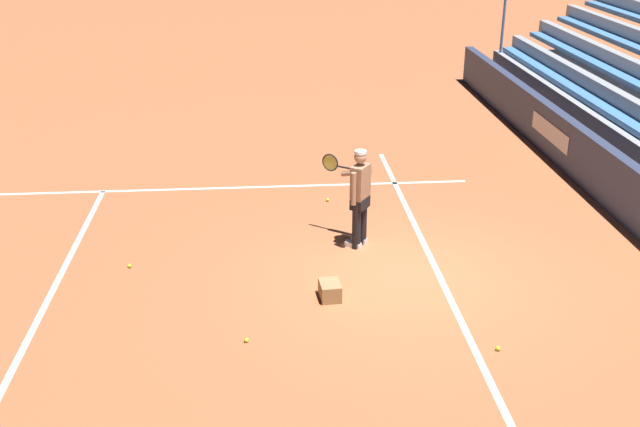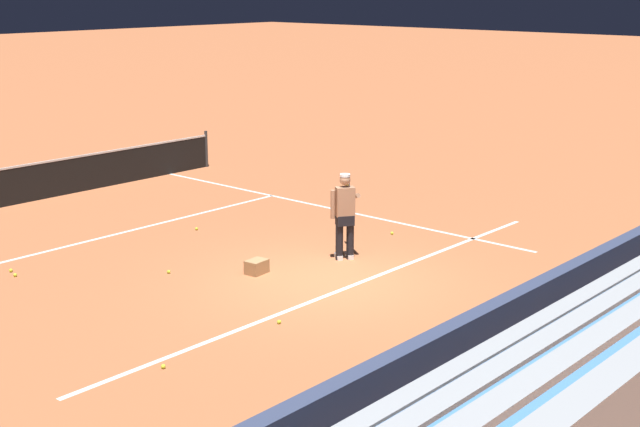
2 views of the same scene
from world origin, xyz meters
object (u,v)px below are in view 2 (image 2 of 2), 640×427
object	(u,v)px
tennis_ball_toward_net	(11,270)
tennis_ball_near_player	(279,322)
tennis_ball_stray_back	(169,272)
tennis_ball_far_left	(163,366)
tennis_ball_by_box	(197,229)
tennis_ball_far_right	(15,275)
tennis_player	(345,215)
ball_box_cardboard	(257,267)
tennis_ball_on_baseline	(392,233)
tennis_net	(41,180)

from	to	relation	value
tennis_ball_toward_net	tennis_ball_near_player	distance (m)	5.81
tennis_ball_stray_back	tennis_ball_far_left	bearing A→B (deg)	-130.20
tennis_ball_by_box	tennis_ball_far_left	distance (m)	7.30
tennis_ball_far_right	tennis_ball_near_player	xyz separation A→B (m)	(1.54, -5.31, 0.00)
tennis_ball_far_right	tennis_ball_near_player	distance (m)	5.53
tennis_player	ball_box_cardboard	world-z (taller)	tennis_player
tennis_ball_on_baseline	tennis_ball_near_player	distance (m)	5.67
tennis_ball_toward_net	ball_box_cardboard	bearing A→B (deg)	-49.45
ball_box_cardboard	tennis_ball_near_player	distance (m)	2.62
tennis_ball_by_box	tennis_ball_toward_net	world-z (taller)	same
tennis_ball_toward_net	tennis_net	xyz separation A→B (m)	(3.60, 4.74, 0.46)
tennis_ball_on_baseline	tennis_ball_stray_back	bearing A→B (deg)	162.60
tennis_ball_stray_back	tennis_net	world-z (taller)	tennis_net
tennis_player	tennis_net	bearing A→B (deg)	97.74
tennis_ball_on_baseline	tennis_ball_far_right	bearing A→B (deg)	153.03
ball_box_cardboard	tennis_ball_far_right	xyz separation A→B (m)	(-3.11, 3.22, -0.10)
tennis_ball_by_box	tennis_ball_stray_back	world-z (taller)	same
tennis_player	tennis_ball_stray_back	distance (m)	3.56
tennis_player	tennis_ball_toward_net	size ratio (longest dim) A/B	25.98
ball_box_cardboard	tennis_ball_on_baseline	xyz separation A→B (m)	(3.81, -0.31, -0.10)
tennis_ball_far_left	tennis_ball_stray_back	xyz separation A→B (m)	(2.78, 3.29, 0.00)
ball_box_cardboard	tennis_ball_far_left	bearing A→B (deg)	-152.08
tennis_ball_stray_back	tennis_ball_toward_net	world-z (taller)	same
tennis_player	tennis_ball_on_baseline	size ratio (longest dim) A/B	25.98
tennis_ball_by_box	tennis_ball_stray_back	distance (m)	3.03
tennis_player	tennis_net	distance (m)	9.01
tennis_player	tennis_ball_far_right	distance (m)	6.31
tennis_ball_far_left	tennis_net	distance (m)	11.26
tennis_ball_by_box	tennis_ball_on_baseline	size ratio (longest dim) A/B	1.00
tennis_ball_far_right	tennis_net	bearing A→B (deg)	53.84
tennis_ball_stray_back	tennis_net	distance (m)	7.25
tennis_ball_stray_back	tennis_ball_on_baseline	distance (m)	5.15
tennis_ball_on_baseline	tennis_ball_toward_net	world-z (taller)	same
tennis_ball_toward_net	tennis_ball_near_player	world-z (taller)	same
tennis_net	tennis_ball_by_box	bearing A→B (deg)	-82.67
tennis_ball_far_left	tennis_net	xyz separation A→B (m)	(4.47, 10.33, 0.46)
tennis_player	tennis_ball_near_player	size ratio (longest dim) A/B	25.98
tennis_ball_on_baseline	tennis_net	xyz separation A→B (m)	(-3.23, 8.58, 0.46)
tennis_ball_near_player	tennis_net	xyz separation A→B (m)	(2.15, 10.37, 0.46)
tennis_player	ball_box_cardboard	distance (m)	2.06
tennis_ball_by_box	tennis_ball_on_baseline	xyz separation A→B (m)	(2.57, -3.45, 0.00)
tennis_ball_far_left	tennis_ball_on_baseline	bearing A→B (deg)	12.83
tennis_ball_far_right	tennis_ball_stray_back	bearing A→B (deg)	-44.61
tennis_player	tennis_ball_toward_net	distance (m)	6.43
tennis_ball_near_player	tennis_ball_far_right	bearing A→B (deg)	106.21
ball_box_cardboard	tennis_ball_stray_back	xyz separation A→B (m)	(-1.10, 1.23, -0.10)
tennis_ball_on_baseline	tennis_ball_by_box	bearing A→B (deg)	126.65
tennis_player	tennis_ball_far_right	world-z (taller)	tennis_player
tennis_ball_far_left	tennis_ball_toward_net	size ratio (longest dim) A/B	1.00
tennis_ball_by_box	tennis_net	bearing A→B (deg)	97.33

